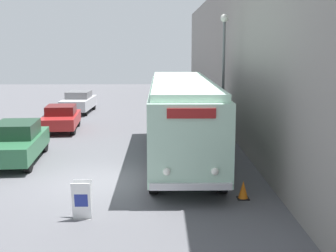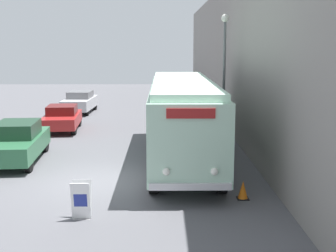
# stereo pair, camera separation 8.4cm
# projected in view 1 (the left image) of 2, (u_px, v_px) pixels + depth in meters

# --- Properties ---
(ground_plane) EXTENTS (80.00, 80.00, 0.00)m
(ground_plane) POSITION_uv_depth(u_px,v_px,m) (96.00, 182.00, 15.93)
(ground_plane) COLOR #56565B
(building_wall_right) EXTENTS (0.30, 60.00, 8.08)m
(building_wall_right) POSITION_uv_depth(u_px,v_px,m) (231.00, 56.00, 25.18)
(building_wall_right) COLOR gray
(building_wall_right) RESTS_ON ground_plane
(vintage_bus) EXTENTS (2.47, 11.63, 3.24)m
(vintage_bus) POSITION_uv_depth(u_px,v_px,m) (182.00, 115.00, 18.73)
(vintage_bus) COLOR black
(vintage_bus) RESTS_ON ground_plane
(sign_board) EXTENTS (0.51, 0.39, 1.04)m
(sign_board) POSITION_uv_depth(u_px,v_px,m) (82.00, 201.00, 12.50)
(sign_board) COLOR gray
(sign_board) RESTS_ON ground_plane
(streetlamp) EXTENTS (0.36, 0.36, 5.97)m
(streetlamp) POSITION_uv_depth(u_px,v_px,m) (224.00, 61.00, 21.12)
(streetlamp) COLOR #595E60
(streetlamp) RESTS_ON ground_plane
(parked_car_near) EXTENTS (2.13, 4.86, 1.58)m
(parked_car_near) POSITION_uv_depth(u_px,v_px,m) (17.00, 142.00, 18.62)
(parked_car_near) COLOR black
(parked_car_near) RESTS_ON ground_plane
(parked_car_mid) EXTENTS (2.08, 4.13, 1.37)m
(parked_car_mid) POSITION_uv_depth(u_px,v_px,m) (61.00, 118.00, 25.37)
(parked_car_mid) COLOR black
(parked_car_mid) RESTS_ON ground_plane
(parked_car_far) EXTENTS (1.94, 4.40, 1.46)m
(parked_car_far) POSITION_uv_depth(u_px,v_px,m) (79.00, 102.00, 32.15)
(parked_car_far) COLOR black
(parked_car_far) RESTS_ON ground_plane
(traffic_cone) EXTENTS (0.36, 0.36, 0.57)m
(traffic_cone) POSITION_uv_depth(u_px,v_px,m) (243.00, 190.00, 14.16)
(traffic_cone) COLOR black
(traffic_cone) RESTS_ON ground_plane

